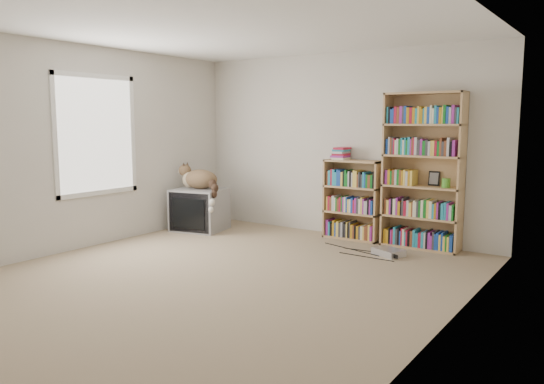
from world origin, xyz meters
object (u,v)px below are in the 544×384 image
Objects in this scene: bookcase_tall at (423,175)px; bookcase_short at (353,202)px; cat at (202,182)px; dvd_player at (389,252)px; crt_tv at (200,209)px.

bookcase_tall is 1.02m from bookcase_short.
cat reaches higher than dvd_player.
crt_tv reaches higher than dvd_player.
bookcase_tall reaches higher than crt_tv.
crt_tv is at bearing -166.03° from bookcase_tall.
dvd_player is at bearing -10.12° from cat.
crt_tv is at bearing -160.24° from bookcase_short.
crt_tv is at bearing -153.61° from dvd_player.
bookcase_tall is 1.81× the size of bookcase_short.
cat is at bearing -159.12° from bookcase_short.
dvd_player is at bearing -38.12° from bookcase_short.
bookcase_short is 1.06m from dvd_player.
bookcase_short reaches higher than dvd_player.
bookcase_tall reaches higher than dvd_player.
crt_tv is 2.86m from dvd_player.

